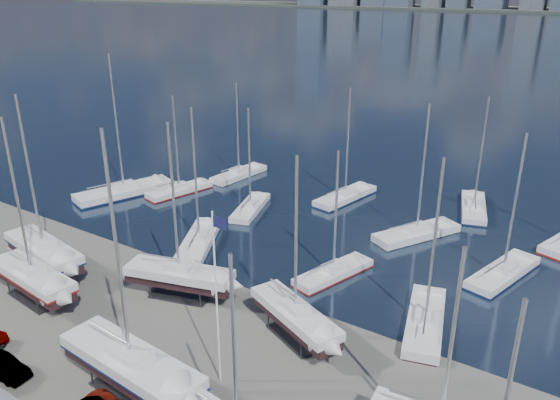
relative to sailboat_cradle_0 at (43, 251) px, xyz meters
The scene contains 19 objects.
ground 19.54m from the sailboat_cradle_0, ahead, with size 1400.00×1400.00×0.00m, color #605E59.
sailboat_cradle_0 is the anchor object (origin of this frame).
sailboat_cradle_1 5.05m from the sailboat_cradle_0, 45.34° to the right, with size 10.13×3.77×15.99m.
sailboat_cradle_2 14.29m from the sailboat_cradle_0, 14.40° to the left, with size 9.84×5.09×15.51m.
sailboat_cradle_3 20.79m from the sailboat_cradle_0, 20.21° to the right, with size 11.50×3.97×18.10m.
sailboat_cradle_4 25.67m from the sailboat_cradle_0, ahead, with size 9.19×5.87×14.69m.
sailboat_moored_0 19.91m from the sailboat_cradle_0, 116.64° to the left, with size 7.35×12.92×18.63m.
sailboat_moored_1 22.51m from the sailboat_cradle_0, 98.90° to the left, with size 4.64×9.25×13.32m.
sailboat_moored_2 31.54m from the sailboat_cradle_0, 91.48° to the left, with size 3.51×9.37×13.82m.
sailboat_moored_3 14.94m from the sailboat_cradle_0, 54.33° to the left, with size 7.18×10.35×15.21m.
sailboat_moored_4 23.74m from the sailboat_cradle_0, 70.85° to the left, with size 4.94×8.99×13.09m.
sailboat_moored_5 35.51m from the sailboat_cradle_0, 63.80° to the left, with size 4.54×10.19×14.73m.
sailboat_moored_6 27.28m from the sailboat_cradle_0, 30.45° to the left, with size 4.80×8.88×12.78m.
sailboat_moored_7 37.65m from the sailboat_cradle_0, 44.13° to the left, with size 7.35×10.14×15.16m.
sailboat_moored_8 47.70m from the sailboat_cradle_0, 50.67° to the left, with size 5.24×10.00×14.39m.
sailboat_moored_9 35.01m from the sailboat_cradle_0, 17.86° to the left, with size 5.13×10.12×14.71m.
sailboat_moored_10 42.99m from the sailboat_cradle_0, 31.24° to the left, with size 5.11×10.03×14.44m.
car_b 15.28m from the sailboat_cradle_0, 45.74° to the right, with size 1.48×4.24×1.40m, color gray.
flagpole 24.52m from the sailboat_cradle_0, ahead, with size 1.12×0.12×12.69m.
Camera 1 is at (24.24, -34.04, 25.46)m, focal length 35.00 mm.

